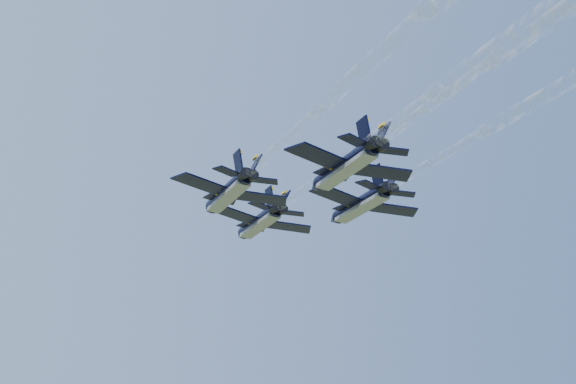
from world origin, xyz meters
name	(u,v)px	position (x,y,z in m)	size (l,w,h in m)	color
jet_lead	(259,222)	(5.11, 11.98, 103.80)	(13.53, 17.67, 4.03)	black
jet_left	(228,193)	(-4.29, 0.07, 103.80)	(13.53, 17.67, 4.03)	black
jet_right	(360,205)	(11.94, -1.99, 103.80)	(13.53, 17.67, 4.03)	black
jet_slot	(345,167)	(2.31, -14.91, 103.80)	(13.53, 17.67, 4.03)	black
smoke_trail_lead	(524,43)	(-1.59, -46.25, 103.84)	(10.70, 78.07, 2.46)	white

